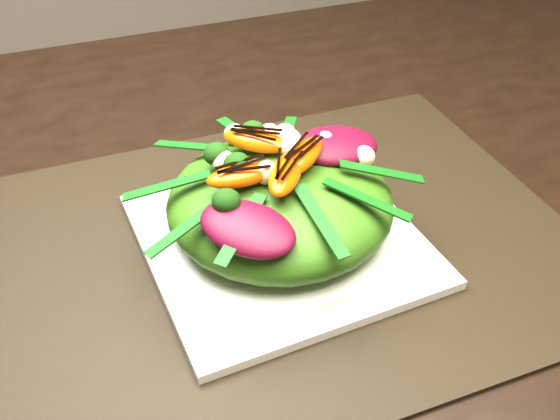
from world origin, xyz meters
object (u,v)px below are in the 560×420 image
object	(u,v)px
orange_segment	(270,159)
dining_table	(187,219)
plate_base	(280,239)
salad_bowl	(280,229)
placemat	(280,245)
lettuce_mound	(280,202)

from	to	relation	value
orange_segment	dining_table	bearing A→B (deg)	124.54
plate_base	salad_bowl	distance (m)	0.01
plate_base	orange_segment	world-z (taller)	orange_segment
dining_table	placemat	size ratio (longest dim) A/B	2.86
dining_table	lettuce_mound	xyz separation A→B (m)	(0.07, -0.10, 0.07)
dining_table	lettuce_mound	world-z (taller)	dining_table
plate_base	lettuce_mound	xyz separation A→B (m)	(0.00, 0.00, 0.05)
plate_base	salad_bowl	size ratio (longest dim) A/B	1.14
placemat	orange_segment	bearing A→B (deg)	134.66
dining_table	orange_segment	distance (m)	0.16
orange_segment	salad_bowl	bearing A→B (deg)	-45.34
salad_bowl	lettuce_mound	size ratio (longest dim) A/B	1.05
plate_base	salad_bowl	xyz separation A→B (m)	(-0.00, 0.00, 0.01)
salad_bowl	lettuce_mound	bearing A→B (deg)	-45.00
placemat	plate_base	bearing A→B (deg)	-90.00
placemat	lettuce_mound	size ratio (longest dim) A/B	2.69
dining_table	plate_base	world-z (taller)	dining_table
placemat	plate_base	distance (m)	0.01
placemat	orange_segment	world-z (taller)	orange_segment
placemat	salad_bowl	size ratio (longest dim) A/B	2.56
dining_table	salad_bowl	world-z (taller)	dining_table
placemat	salad_bowl	bearing A→B (deg)	180.00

